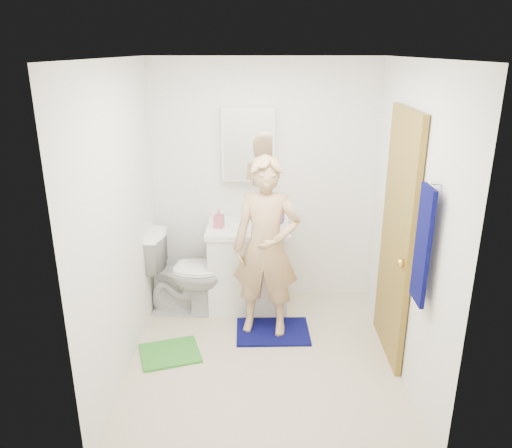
{
  "coord_description": "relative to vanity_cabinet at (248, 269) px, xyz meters",
  "views": [
    {
      "loc": [
        -0.02,
        -3.59,
        2.46
      ],
      "look_at": [
        -0.07,
        0.25,
        1.11
      ],
      "focal_mm": 35.0,
      "sensor_mm": 36.0,
      "label": 1
    }
  ],
  "objects": [
    {
      "name": "toilet",
      "position": [
        -0.6,
        -0.11,
        0.01
      ],
      "size": [
        0.84,
        0.53,
        0.82
      ],
      "primitive_type": "imported",
      "rotation": [
        0.0,
        0.0,
        1.49
      ],
      "color": "white",
      "rests_on": "floor"
    },
    {
      "name": "faucet",
      "position": [
        0.0,
        0.18,
        0.51
      ],
      "size": [
        0.03,
        0.03,
        0.12
      ],
      "primitive_type": "cylinder",
      "color": "silver",
      "rests_on": "countertop"
    },
    {
      "name": "wall_left",
      "position": [
        -0.96,
        -0.91,
        0.8
      ],
      "size": [
        0.02,
        2.4,
        2.4
      ],
      "primitive_type": "cube",
      "color": "white",
      "rests_on": "ground"
    },
    {
      "name": "towel",
      "position": [
        1.18,
        -1.48,
        0.85
      ],
      "size": [
        0.03,
        0.24,
        0.8
      ],
      "primitive_type": "cube",
      "color": "#080A4D",
      "rests_on": "wall_right"
    },
    {
      "name": "ceiling",
      "position": [
        0.15,
        -0.91,
        2.01
      ],
      "size": [
        2.2,
        2.4,
        0.02
      ],
      "primitive_type": "cube",
      "color": "white",
      "rests_on": "ground"
    },
    {
      "name": "soap_dispenser",
      "position": [
        -0.28,
        -0.04,
        0.54
      ],
      "size": [
        0.11,
        0.11,
        0.18
      ],
      "primitive_type": "imported",
      "rotation": [
        0.0,
        0.0,
        -0.34
      ],
      "color": "#C85D6F",
      "rests_on": "countertop"
    },
    {
      "name": "vanity_cabinet",
      "position": [
        0.0,
        0.0,
        0.0
      ],
      "size": [
        0.75,
        0.55,
        0.8
      ],
      "primitive_type": "cube",
      "color": "white",
      "rests_on": "floor"
    },
    {
      "name": "bath_mat",
      "position": [
        0.24,
        -0.53,
        -0.39
      ],
      "size": [
        0.68,
        0.49,
        0.02
      ],
      "primitive_type": "cube",
      "rotation": [
        0.0,
        0.0,
        0.03
      ],
      "color": "#080A4D",
      "rests_on": "floor"
    },
    {
      "name": "countertop",
      "position": [
        0.0,
        0.0,
        0.43
      ],
      "size": [
        0.79,
        0.59,
        0.05
      ],
      "primitive_type": "cube",
      "color": "white",
      "rests_on": "vanity_cabinet"
    },
    {
      "name": "mirror_panel",
      "position": [
        0.0,
        0.16,
        1.2
      ],
      "size": [
        0.46,
        0.01,
        0.66
      ],
      "primitive_type": "cube",
      "color": "white",
      "rests_on": "wall_back"
    },
    {
      "name": "toothbrush_cup",
      "position": [
        0.3,
        0.09,
        0.49
      ],
      "size": [
        0.13,
        0.13,
        0.09
      ],
      "primitive_type": "imported",
      "rotation": [
        0.0,
        0.0,
        -0.23
      ],
      "color": "#6B3D87",
      "rests_on": "countertop"
    },
    {
      "name": "wall_back",
      "position": [
        0.15,
        0.3,
        0.8
      ],
      "size": [
        2.2,
        0.02,
        2.4
      ],
      "primitive_type": "cube",
      "color": "white",
      "rests_on": "ground"
    },
    {
      "name": "door",
      "position": [
        1.22,
        -0.76,
        0.62
      ],
      "size": [
        0.05,
        0.8,
        2.05
      ],
      "primitive_type": "cube",
      "color": "olive",
      "rests_on": "ground"
    },
    {
      "name": "green_rug",
      "position": [
        -0.65,
        -0.88,
        -0.39
      ],
      "size": [
        0.59,
        0.54,
        0.02
      ],
      "primitive_type": "cube",
      "rotation": [
        0.0,
        0.0,
        0.31
      ],
      "color": "green",
      "rests_on": "floor"
    },
    {
      "name": "medicine_cabinet",
      "position": [
        0.0,
        0.22,
        1.2
      ],
      "size": [
        0.5,
        0.12,
        0.7
      ],
      "primitive_type": "cube",
      "color": "white",
      "rests_on": "wall_back"
    },
    {
      "name": "wall_front",
      "position": [
        0.15,
        -2.12,
        0.8
      ],
      "size": [
        2.2,
        0.02,
        2.4
      ],
      "primitive_type": "cube",
      "color": "white",
      "rests_on": "ground"
    },
    {
      "name": "floor",
      "position": [
        0.15,
        -0.91,
        -0.41
      ],
      "size": [
        2.2,
        2.4,
        0.02
      ],
      "primitive_type": "cube",
      "color": "beige",
      "rests_on": "ground"
    },
    {
      "name": "man",
      "position": [
        0.17,
        -0.49,
        0.43
      ],
      "size": [
        0.64,
        0.47,
        1.61
      ],
      "primitive_type": "imported",
      "rotation": [
        0.0,
        0.0,
        -0.16
      ],
      "color": "tan",
      "rests_on": "bath_mat"
    },
    {
      "name": "door_knob",
      "position": [
        1.18,
        -1.08,
        0.55
      ],
      "size": [
        0.07,
        0.07,
        0.07
      ],
      "primitive_type": "sphere",
      "color": "gold",
      "rests_on": "door"
    },
    {
      "name": "wall_right",
      "position": [
        1.26,
        -0.91,
        0.8
      ],
      "size": [
        0.02,
        2.4,
        2.4
      ],
      "primitive_type": "cube",
      "color": "white",
      "rests_on": "ground"
    },
    {
      "name": "sink_basin",
      "position": [
        0.0,
        0.0,
        0.44
      ],
      "size": [
        0.4,
        0.4,
        0.03
      ],
      "primitive_type": "cylinder",
      "color": "white",
      "rests_on": "countertop"
    },
    {
      "name": "towel_hook",
      "position": [
        1.22,
        -1.48,
        1.27
      ],
      "size": [
        0.06,
        0.02,
        0.02
      ],
      "primitive_type": "cylinder",
      "rotation": [
        0.0,
        1.57,
        0.0
      ],
      "color": "silver",
      "rests_on": "wall_right"
    }
  ]
}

